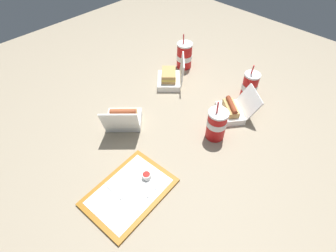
# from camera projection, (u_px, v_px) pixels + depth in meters

# --- Properties ---
(ground_plane) EXTENTS (3.20, 3.20, 0.00)m
(ground_plane) POSITION_uv_depth(u_px,v_px,m) (171.00, 136.00, 1.36)
(ground_plane) COLOR gray
(food_tray) EXTENTS (0.39, 0.29, 0.01)m
(food_tray) POSITION_uv_depth(u_px,v_px,m) (130.00, 192.00, 1.13)
(food_tray) COLOR #A56619
(food_tray) RESTS_ON ground_plane
(ketchup_cup) EXTENTS (0.04, 0.04, 0.02)m
(ketchup_cup) POSITION_uv_depth(u_px,v_px,m) (146.00, 176.00, 1.16)
(ketchup_cup) COLOR white
(ketchup_cup) RESTS_ON food_tray
(napkin_stack) EXTENTS (0.10, 0.10, 0.00)m
(napkin_stack) POSITION_uv_depth(u_px,v_px,m) (122.00, 185.00, 1.14)
(napkin_stack) COLOR white
(napkin_stack) RESTS_ON food_tray
(plastic_fork) EXTENTS (0.11, 0.02, 0.00)m
(plastic_fork) POSITION_uv_depth(u_px,v_px,m) (155.00, 188.00, 1.13)
(plastic_fork) COLOR white
(plastic_fork) RESTS_ON food_tray
(clamshell_hotdog_left) EXTENTS (0.26, 0.25, 0.15)m
(clamshell_hotdog_left) POSITION_uv_depth(u_px,v_px,m) (232.00, 110.00, 1.43)
(clamshell_hotdog_left) COLOR white
(clamshell_hotdog_left) RESTS_ON ground_plane
(clamshell_sandwich_corner) EXTENTS (0.24, 0.24, 0.18)m
(clamshell_sandwich_corner) POSITION_uv_depth(u_px,v_px,m) (170.00, 78.00, 1.63)
(clamshell_sandwich_corner) COLOR white
(clamshell_sandwich_corner) RESTS_ON ground_plane
(clamshell_hotdog_front) EXTENTS (0.27, 0.27, 0.18)m
(clamshell_hotdog_front) POSITION_uv_depth(u_px,v_px,m) (124.00, 119.00, 1.39)
(clamshell_hotdog_front) COLOR white
(clamshell_hotdog_front) RESTS_ON ground_plane
(soda_cup_left) EXTENTS (0.10, 0.10, 0.23)m
(soda_cup_left) POSITION_uv_depth(u_px,v_px,m) (184.00, 56.00, 1.74)
(soda_cup_left) COLOR red
(soda_cup_left) RESTS_ON ground_plane
(soda_cup_corner) EXTENTS (0.09, 0.09, 0.23)m
(soda_cup_corner) POSITION_uv_depth(u_px,v_px,m) (250.00, 86.00, 1.50)
(soda_cup_corner) COLOR red
(soda_cup_corner) RESTS_ON ground_plane
(soda_cup_center) EXTENTS (0.10, 0.10, 0.23)m
(soda_cup_center) POSITION_uv_depth(u_px,v_px,m) (217.00, 124.00, 1.29)
(soda_cup_center) COLOR red
(soda_cup_center) RESTS_ON ground_plane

